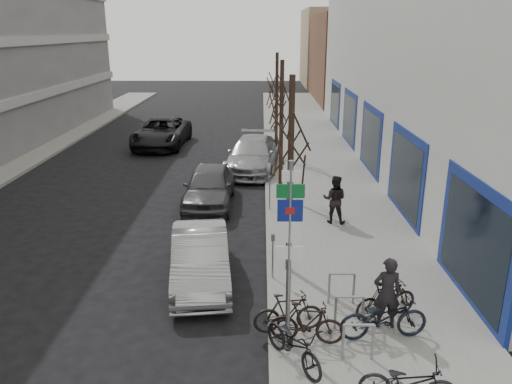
{
  "coord_description": "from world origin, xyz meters",
  "views": [
    {
      "loc": [
        1.84,
        -9.15,
        6.54
      ],
      "look_at": [
        1.68,
        4.83,
        2.0
      ],
      "focal_mm": 35.0,
      "sensor_mm": 36.0,
      "label": 1
    }
  ],
  "objects_px": {
    "meter_back": "(268,154)",
    "lane_car": "(162,132)",
    "bike_near_left": "(294,340)",
    "pedestrian_near": "(387,293)",
    "bike_rack": "(349,308)",
    "meter_front": "(273,252)",
    "parked_car_front": "(200,258)",
    "bike_near_right": "(307,323)",
    "parked_car_mid": "(209,186)",
    "meter_mid": "(270,189)",
    "tree_near": "(291,130)",
    "bike_mid_curb": "(384,314)",
    "parked_car_back": "(253,155)",
    "bike_far_inner": "(386,299)",
    "tree_mid": "(282,98)",
    "highway_sign_pole": "(289,245)",
    "bike_mid_inner": "(288,312)",
    "tree_far": "(277,81)",
    "pedestrian_far": "(335,199)",
    "bike_far_curb": "(409,379)"
  },
  "relations": [
    {
      "from": "lane_car",
      "to": "pedestrian_near",
      "type": "bearing_deg",
      "value": -63.44
    },
    {
      "from": "bike_far_inner",
      "to": "parked_car_mid",
      "type": "bearing_deg",
      "value": 10.59
    },
    {
      "from": "parked_car_back",
      "to": "pedestrian_far",
      "type": "height_order",
      "value": "pedestrian_far"
    },
    {
      "from": "highway_sign_pole",
      "to": "bike_near_left",
      "type": "distance_m",
      "value": 1.88
    },
    {
      "from": "meter_mid",
      "to": "bike_near_left",
      "type": "relative_size",
      "value": 0.71
    },
    {
      "from": "pedestrian_near",
      "to": "tree_far",
      "type": "bearing_deg",
      "value": -82.75
    },
    {
      "from": "bike_far_inner",
      "to": "bike_mid_inner",
      "type": "bearing_deg",
      "value": 84.0
    },
    {
      "from": "tree_far",
      "to": "bike_far_curb",
      "type": "xyz_separation_m",
      "value": [
        1.85,
        -18.27,
        -3.42
      ]
    },
    {
      "from": "bike_rack",
      "to": "bike_far_inner",
      "type": "relative_size",
      "value": 1.41
    },
    {
      "from": "bike_mid_inner",
      "to": "parked_car_back",
      "type": "height_order",
      "value": "parked_car_back"
    },
    {
      "from": "parked_car_front",
      "to": "meter_mid",
      "type": "bearing_deg",
      "value": 63.08
    },
    {
      "from": "bike_rack",
      "to": "bike_mid_inner",
      "type": "xyz_separation_m",
      "value": [
        -1.35,
        -0.12,
        -0.03
      ]
    },
    {
      "from": "tree_mid",
      "to": "pedestrian_far",
      "type": "distance_m",
      "value": 4.57
    },
    {
      "from": "meter_front",
      "to": "parked_car_back",
      "type": "distance_m",
      "value": 11.43
    },
    {
      "from": "meter_back",
      "to": "lane_car",
      "type": "xyz_separation_m",
      "value": [
        -6.19,
        5.77,
        -0.09
      ]
    },
    {
      "from": "parked_car_mid",
      "to": "tree_near",
      "type": "bearing_deg",
      "value": -64.06
    },
    {
      "from": "meter_mid",
      "to": "pedestrian_near",
      "type": "bearing_deg",
      "value": -72.3
    },
    {
      "from": "pedestrian_near",
      "to": "meter_front",
      "type": "bearing_deg",
      "value": -42.78
    },
    {
      "from": "meter_mid",
      "to": "lane_car",
      "type": "height_order",
      "value": "lane_car"
    },
    {
      "from": "pedestrian_near",
      "to": "bike_rack",
      "type": "bearing_deg",
      "value": 7.19
    },
    {
      "from": "tree_near",
      "to": "meter_mid",
      "type": "distance_m",
      "value": 5.95
    },
    {
      "from": "tree_near",
      "to": "meter_mid",
      "type": "height_order",
      "value": "tree_near"
    },
    {
      "from": "meter_back",
      "to": "parked_car_front",
      "type": "height_order",
      "value": "meter_back"
    },
    {
      "from": "pedestrian_near",
      "to": "parked_car_back",
      "type": "bearing_deg",
      "value": -76.81
    },
    {
      "from": "tree_near",
      "to": "pedestrian_near",
      "type": "xyz_separation_m",
      "value": [
        2.04,
        -2.79,
        -3.11
      ]
    },
    {
      "from": "highway_sign_pole",
      "to": "meter_mid",
      "type": "xyz_separation_m",
      "value": [
        -0.25,
        8.51,
        -1.54
      ]
    },
    {
      "from": "parked_car_front",
      "to": "meter_front",
      "type": "bearing_deg",
      "value": -8.91
    },
    {
      "from": "bike_mid_inner",
      "to": "parked_car_front",
      "type": "height_order",
      "value": "parked_car_front"
    },
    {
      "from": "pedestrian_near",
      "to": "bike_mid_curb",
      "type": "bearing_deg",
      "value": 71.1
    },
    {
      "from": "tree_mid",
      "to": "bike_mid_curb",
      "type": "height_order",
      "value": "tree_mid"
    },
    {
      "from": "bike_rack",
      "to": "tree_mid",
      "type": "relative_size",
      "value": 0.41
    },
    {
      "from": "bike_rack",
      "to": "lane_car",
      "type": "relative_size",
      "value": 0.38
    },
    {
      "from": "bike_rack",
      "to": "bike_near_right",
      "type": "distance_m",
      "value": 1.12
    },
    {
      "from": "bike_mid_curb",
      "to": "pedestrian_near",
      "type": "xyz_separation_m",
      "value": [
        0.16,
        0.46,
        0.25
      ]
    },
    {
      "from": "meter_back",
      "to": "parked_car_front",
      "type": "relative_size",
      "value": 0.3
    },
    {
      "from": "tree_far",
      "to": "meter_back",
      "type": "xyz_separation_m",
      "value": [
        -0.45,
        -2.5,
        -3.19
      ]
    },
    {
      "from": "bike_mid_inner",
      "to": "parked_car_back",
      "type": "xyz_separation_m",
      "value": [
        -1.05,
        13.93,
        0.17
      ]
    },
    {
      "from": "meter_front",
      "to": "parked_car_front",
      "type": "height_order",
      "value": "meter_front"
    },
    {
      "from": "parked_car_back",
      "to": "bike_near_right",
      "type": "bearing_deg",
      "value": -77.38
    },
    {
      "from": "pedestrian_far",
      "to": "tree_near",
      "type": "bearing_deg",
      "value": 79.19
    },
    {
      "from": "bike_near_right",
      "to": "parked_car_back",
      "type": "bearing_deg",
      "value": 12.61
    },
    {
      "from": "bike_near_right",
      "to": "bike_mid_curb",
      "type": "bearing_deg",
      "value": -76.39
    },
    {
      "from": "bike_near_right",
      "to": "parked_car_mid",
      "type": "height_order",
      "value": "parked_car_mid"
    },
    {
      "from": "tree_mid",
      "to": "tree_near",
      "type": "bearing_deg",
      "value": -90.0
    },
    {
      "from": "bike_near_left",
      "to": "pedestrian_near",
      "type": "distance_m",
      "value": 2.56
    },
    {
      "from": "highway_sign_pole",
      "to": "tree_far",
      "type": "distance_m",
      "value": 16.59
    },
    {
      "from": "tree_far",
      "to": "pedestrian_near",
      "type": "distance_m",
      "value": 16.22
    },
    {
      "from": "meter_mid",
      "to": "bike_near_right",
      "type": "height_order",
      "value": "meter_mid"
    },
    {
      "from": "bike_mid_curb",
      "to": "pedestrian_near",
      "type": "relative_size",
      "value": 1.15
    },
    {
      "from": "bike_mid_curb",
      "to": "pedestrian_far",
      "type": "height_order",
      "value": "pedestrian_far"
    }
  ]
}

